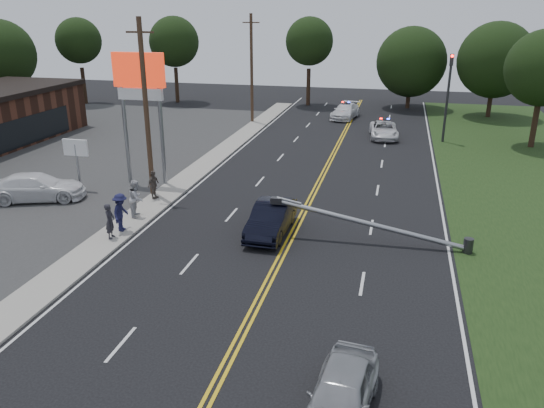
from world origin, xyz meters
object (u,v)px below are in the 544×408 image
(crashed_sedan, at_px, (271,219))
(utility_pole_far, at_px, (252,69))
(small_sign, at_px, (76,152))
(fallen_streetlight, at_px, (381,226))
(emergency_a, at_px, (384,130))
(waiting_sedan, at_px, (341,394))
(bystander_a, at_px, (110,221))
(bystander_d, at_px, (154,185))
(emergency_b, at_px, (345,111))
(utility_pole_mid, at_px, (146,109))
(traffic_signal, at_px, (448,91))
(bystander_c, at_px, (121,212))
(parked_car, at_px, (37,187))
(bystander_b, at_px, (136,198))
(pylon_sign, at_px, (140,87))

(crashed_sedan, bearing_deg, utility_pole_far, 107.99)
(small_sign, distance_m, fallen_streetlight, 18.68)
(fallen_streetlight, bearing_deg, emergency_a, 91.88)
(small_sign, bearing_deg, waiting_sedan, -41.32)
(bystander_a, xyz_separation_m, bystander_d, (-0.45, 5.64, -0.03))
(fallen_streetlight, relative_size, emergency_b, 1.85)
(utility_pole_mid, bearing_deg, traffic_signal, 45.80)
(utility_pole_mid, bearing_deg, waiting_sedan, -50.35)
(bystander_c, bearing_deg, waiting_sedan, -134.15)
(waiting_sedan, height_order, emergency_b, emergency_b)
(parked_car, height_order, emergency_a, parked_car)
(small_sign, distance_m, bystander_b, 6.76)
(pylon_sign, bearing_deg, bystander_d, -57.61)
(pylon_sign, bearing_deg, traffic_signal, 40.39)
(utility_pole_far, xyz_separation_m, bystander_a, (0.94, -28.47, -4.11))
(utility_pole_mid, xyz_separation_m, parked_car, (-6.07, -2.31, -4.31))
(crashed_sedan, relative_size, emergency_b, 0.93)
(emergency_b, bearing_deg, traffic_signal, -32.79)
(fallen_streetlight, bearing_deg, utility_pole_far, 117.24)
(bystander_b, bearing_deg, waiting_sedan, -145.83)
(utility_pole_far, xyz_separation_m, parked_car, (-6.07, -24.31, -4.31))
(pylon_sign, bearing_deg, bystander_c, -72.92)
(bystander_b, bearing_deg, bystander_c, 174.54)
(traffic_signal, relative_size, emergency_a, 1.45)
(waiting_sedan, xyz_separation_m, bystander_b, (-12.07, 12.00, 0.40))
(bystander_b, bearing_deg, utility_pole_mid, 2.07)
(utility_pole_mid, bearing_deg, emergency_b, 71.84)
(bystander_a, bearing_deg, traffic_signal, -43.48)
(emergency_a, xyz_separation_m, emergency_b, (-4.10, 7.79, 0.06))
(small_sign, xyz_separation_m, utility_pole_far, (4.80, 22.00, 2.75))
(small_sign, distance_m, waiting_sedan, 23.61)
(crashed_sedan, relative_size, waiting_sedan, 1.15)
(emergency_a, relative_size, bystander_b, 2.49)
(bystander_b, distance_m, bystander_c, 1.99)
(utility_pole_mid, bearing_deg, pylon_sign, 123.02)
(bystander_a, bearing_deg, small_sign, 32.22)
(crashed_sedan, height_order, bystander_b, bystander_b)
(parked_car, bearing_deg, emergency_b, -48.22)
(waiting_sedan, height_order, bystander_b, bystander_b)
(pylon_sign, height_order, emergency_a, pylon_sign)
(traffic_signal, relative_size, crashed_sedan, 1.51)
(small_sign, distance_m, parked_car, 3.07)
(crashed_sedan, bearing_deg, utility_pole_mid, 154.96)
(utility_pole_mid, bearing_deg, bystander_a, -81.69)
(fallen_streetlight, bearing_deg, utility_pole_mid, 163.36)
(small_sign, xyz_separation_m, crashed_sedan, (12.94, -3.90, -1.56))
(utility_pole_far, height_order, crashed_sedan, utility_pole_far)
(bystander_b, bearing_deg, traffic_signal, -48.73)
(fallen_streetlight, xyz_separation_m, bystander_a, (-12.44, -2.47, 0.06))
(emergency_b, bearing_deg, small_sign, -107.75)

